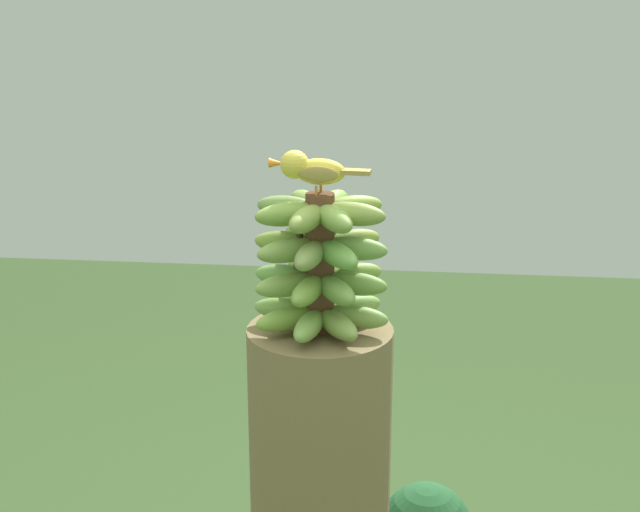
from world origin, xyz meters
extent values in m
cylinder|color=brown|center=(0.00, 0.00, 1.34)|extent=(0.05, 0.05, 0.26)
ellipsoid|color=olive|center=(0.01, 0.07, 1.24)|extent=(0.06, 0.13, 0.04)
ellipsoid|color=olive|center=(-0.04, 0.06, 1.24)|extent=(0.10, 0.12, 0.04)
ellipsoid|color=#79A247|center=(-0.07, 0.01, 1.24)|extent=(0.13, 0.06, 0.04)
ellipsoid|color=#7BA23D|center=(-0.06, -0.04, 1.24)|extent=(0.12, 0.10, 0.04)
ellipsoid|color=#7A9F47|center=(-0.01, -0.07, 1.24)|extent=(0.06, 0.13, 0.04)
ellipsoid|color=olive|center=(0.04, -0.06, 1.24)|extent=(0.10, 0.12, 0.04)
ellipsoid|color=#7A9D47|center=(0.07, -0.01, 1.24)|extent=(0.13, 0.06, 0.04)
ellipsoid|color=#739D44|center=(0.06, 0.04, 1.24)|extent=(0.12, 0.10, 0.04)
ellipsoid|color=#7C9E46|center=(-0.05, -0.03, 1.31)|extent=(0.13, 0.10, 0.04)
ellipsoid|color=olive|center=(-0.01, -0.06, 1.31)|extent=(0.07, 0.13, 0.04)
ellipsoid|color=olive|center=(0.03, -0.05, 1.31)|extent=(0.10, 0.13, 0.04)
ellipsoid|color=olive|center=(0.06, -0.01, 1.31)|extent=(0.13, 0.07, 0.04)
ellipsoid|color=olive|center=(0.05, 0.03, 1.31)|extent=(0.13, 0.10, 0.04)
ellipsoid|color=#719C46|center=(0.01, 0.06, 1.31)|extent=(0.07, 0.13, 0.04)
ellipsoid|color=olive|center=(-0.03, 0.05, 1.31)|extent=(0.10, 0.13, 0.04)
ellipsoid|color=#6EA24A|center=(-0.06, 0.01, 1.31)|extent=(0.13, 0.07, 0.04)
ellipsoid|color=#7BA13D|center=(0.01, 0.06, 1.37)|extent=(0.06, 0.13, 0.04)
ellipsoid|color=olive|center=(-0.04, 0.05, 1.37)|extent=(0.10, 0.12, 0.04)
ellipsoid|color=olive|center=(-0.06, 0.01, 1.37)|extent=(0.13, 0.06, 0.04)
ellipsoid|color=#7B9C46|center=(-0.05, -0.04, 1.37)|extent=(0.12, 0.10, 0.04)
ellipsoid|color=olive|center=(-0.01, -0.06, 1.37)|extent=(0.06, 0.13, 0.04)
ellipsoid|color=#6BA345|center=(0.04, -0.05, 1.37)|extent=(0.10, 0.12, 0.04)
ellipsoid|color=#709946|center=(0.06, -0.01, 1.37)|extent=(0.13, 0.06, 0.04)
ellipsoid|color=olive|center=(0.05, 0.04, 1.37)|extent=(0.12, 0.10, 0.04)
ellipsoid|color=olive|center=(0.06, -0.02, 1.44)|extent=(0.13, 0.07, 0.04)
ellipsoid|color=olive|center=(0.05, 0.03, 1.44)|extent=(0.13, 0.10, 0.04)
ellipsoid|color=#6C9A3D|center=(0.02, 0.06, 1.44)|extent=(0.07, 0.13, 0.04)
ellipsoid|color=olive|center=(-0.03, 0.05, 1.44)|extent=(0.10, 0.13, 0.04)
ellipsoid|color=olive|center=(-0.06, 0.02, 1.44)|extent=(0.13, 0.07, 0.04)
ellipsoid|color=olive|center=(-0.05, -0.03, 1.44)|extent=(0.13, 0.10, 0.04)
ellipsoid|color=olive|center=(-0.02, -0.06, 1.44)|extent=(0.07, 0.13, 0.04)
ellipsoid|color=#789D43|center=(0.03, -0.05, 1.44)|extent=(0.10, 0.13, 0.04)
cone|color=#4C2D1E|center=(-0.04, 0.00, 1.38)|extent=(0.04, 0.04, 0.06)
cone|color=brown|center=(-0.03, 0.01, 1.35)|extent=(0.04, 0.04, 0.06)
cylinder|color=#C68933|center=(0.00, 0.01, 1.47)|extent=(0.00, 0.01, 0.02)
cylinder|color=#C68933|center=(-0.01, -0.01, 1.47)|extent=(0.00, 0.00, 0.02)
ellipsoid|color=gold|center=(0.00, 0.00, 1.51)|extent=(0.09, 0.05, 0.05)
ellipsoid|color=olive|center=(0.00, 0.02, 1.51)|extent=(0.07, 0.01, 0.03)
ellipsoid|color=olive|center=(0.00, -0.02, 1.51)|extent=(0.07, 0.01, 0.03)
cube|color=olive|center=(0.06, -0.01, 1.51)|extent=(0.05, 0.03, 0.01)
sphere|color=gold|center=(-0.04, 0.00, 1.52)|extent=(0.05, 0.05, 0.05)
sphere|color=black|center=(-0.05, -0.01, 1.52)|extent=(0.01, 0.01, 0.01)
cone|color=orange|center=(-0.08, 0.01, 1.52)|extent=(0.03, 0.02, 0.02)
camera|label=1|loc=(0.16, -1.55, 1.84)|focal=51.24mm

